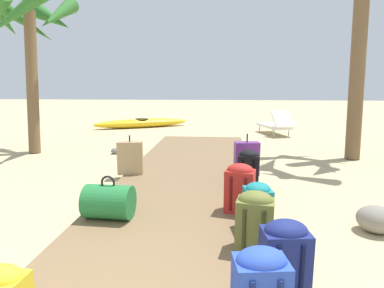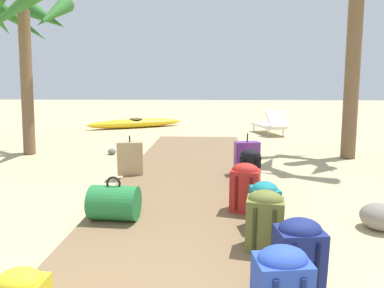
{
  "view_description": "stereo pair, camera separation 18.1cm",
  "coord_description": "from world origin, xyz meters",
  "px_view_note": "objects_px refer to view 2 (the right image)",
  "views": [
    {
      "loc": [
        0.48,
        -0.86,
        1.55
      ],
      "look_at": [
        0.01,
        4.58,
        0.55
      ],
      "focal_mm": 30.09,
      "sensor_mm": 36.0,
      "label": 1
    },
    {
      "loc": [
        0.3,
        -0.87,
        1.55
      ],
      "look_at": [
        0.01,
        4.58,
        0.55
      ],
      "focal_mm": 30.09,
      "sensor_mm": 36.0,
      "label": 2
    }
  ],
  "objects_px": {
    "backpack_black": "(250,167)",
    "duffel_bag_green": "(114,203)",
    "backpack_red": "(245,186)",
    "suitcase_tan": "(130,158)",
    "palm_tree_far_left": "(23,27)",
    "backpack_navy": "(299,251)",
    "lounge_chair": "(270,124)",
    "backpack_teal": "(264,204)",
    "suitcase_purple": "(247,158)",
    "backpack_olive": "(265,219)",
    "kayak": "(136,123)"
  },
  "relations": [
    {
      "from": "backpack_olive",
      "to": "palm_tree_far_left",
      "type": "distance_m",
      "value": 6.75
    },
    {
      "from": "backpack_red",
      "to": "backpack_teal",
      "type": "height_order",
      "value": "backpack_red"
    },
    {
      "from": "backpack_black",
      "to": "duffel_bag_green",
      "type": "xyz_separation_m",
      "value": [
        -1.65,
        -1.31,
        -0.09
      ]
    },
    {
      "from": "palm_tree_far_left",
      "to": "backpack_red",
      "type": "bearing_deg",
      "value": -37.79
    },
    {
      "from": "lounge_chair",
      "to": "backpack_black",
      "type": "bearing_deg",
      "value": -103.37
    },
    {
      "from": "palm_tree_far_left",
      "to": "lounge_chair",
      "type": "bearing_deg",
      "value": 28.19
    },
    {
      "from": "backpack_black",
      "to": "backpack_teal",
      "type": "height_order",
      "value": "backpack_black"
    },
    {
      "from": "backpack_olive",
      "to": "backpack_navy",
      "type": "xyz_separation_m",
      "value": [
        0.16,
        -0.53,
        -0.02
      ]
    },
    {
      "from": "backpack_black",
      "to": "lounge_chair",
      "type": "xyz_separation_m",
      "value": [
        1.35,
        5.69,
        -0.04
      ]
    },
    {
      "from": "backpack_olive",
      "to": "duffel_bag_green",
      "type": "xyz_separation_m",
      "value": [
        -1.54,
        0.59,
        -0.1
      ]
    },
    {
      "from": "backpack_teal",
      "to": "duffel_bag_green",
      "type": "height_order",
      "value": "backpack_teal"
    },
    {
      "from": "palm_tree_far_left",
      "to": "backpack_olive",
      "type": "bearing_deg",
      "value": -43.81
    },
    {
      "from": "backpack_olive",
      "to": "backpack_teal",
      "type": "bearing_deg",
      "value": 80.53
    },
    {
      "from": "backpack_red",
      "to": "backpack_black",
      "type": "bearing_deg",
      "value": 79.6
    },
    {
      "from": "backpack_teal",
      "to": "lounge_chair",
      "type": "distance_m",
      "value": 7.26
    },
    {
      "from": "backpack_olive",
      "to": "backpack_red",
      "type": "height_order",
      "value": "backpack_red"
    },
    {
      "from": "suitcase_tan",
      "to": "palm_tree_far_left",
      "type": "bearing_deg",
      "value": 144.56
    },
    {
      "from": "suitcase_tan",
      "to": "duffel_bag_green",
      "type": "bearing_deg",
      "value": -81.81
    },
    {
      "from": "backpack_red",
      "to": "suitcase_tan",
      "type": "distance_m",
      "value": 2.3
    },
    {
      "from": "lounge_chair",
      "to": "suitcase_tan",
      "type": "bearing_deg",
      "value": -122.27
    },
    {
      "from": "backpack_red",
      "to": "suitcase_purple",
      "type": "xyz_separation_m",
      "value": [
        0.21,
        1.62,
        -0.03
      ]
    },
    {
      "from": "suitcase_purple",
      "to": "backpack_red",
      "type": "bearing_deg",
      "value": -97.36
    },
    {
      "from": "suitcase_purple",
      "to": "backpack_navy",
      "type": "xyz_separation_m",
      "value": [
        0.03,
        -3.05,
        -0.0
      ]
    },
    {
      "from": "backpack_black",
      "to": "suitcase_tan",
      "type": "bearing_deg",
      "value": 164.79
    },
    {
      "from": "backpack_navy",
      "to": "suitcase_purple",
      "type": "bearing_deg",
      "value": 90.56
    },
    {
      "from": "suitcase_purple",
      "to": "lounge_chair",
      "type": "height_order",
      "value": "lounge_chair"
    },
    {
      "from": "suitcase_tan",
      "to": "kayak",
      "type": "height_order",
      "value": "suitcase_tan"
    },
    {
      "from": "kayak",
      "to": "suitcase_tan",
      "type": "bearing_deg",
      "value": -77.98
    },
    {
      "from": "backpack_teal",
      "to": "backpack_red",
      "type": "bearing_deg",
      "value": 109.16
    },
    {
      "from": "backpack_red",
      "to": "backpack_black",
      "type": "xyz_separation_m",
      "value": [
        0.18,
        0.99,
        -0.02
      ]
    },
    {
      "from": "suitcase_purple",
      "to": "kayak",
      "type": "bearing_deg",
      "value": 117.38
    },
    {
      "from": "backpack_black",
      "to": "backpack_navy",
      "type": "height_order",
      "value": "backpack_black"
    },
    {
      "from": "backpack_red",
      "to": "palm_tree_far_left",
      "type": "distance_m",
      "value": 6.15
    },
    {
      "from": "backpack_red",
      "to": "suitcase_tan",
      "type": "bearing_deg",
      "value": 138.78
    },
    {
      "from": "backpack_red",
      "to": "lounge_chair",
      "type": "bearing_deg",
      "value": 77.06
    },
    {
      "from": "backpack_navy",
      "to": "duffel_bag_green",
      "type": "distance_m",
      "value": 2.04
    },
    {
      "from": "backpack_teal",
      "to": "backpack_navy",
      "type": "distance_m",
      "value": 0.99
    },
    {
      "from": "backpack_navy",
      "to": "duffel_bag_green",
      "type": "bearing_deg",
      "value": 146.77
    },
    {
      "from": "suitcase_purple",
      "to": "kayak",
      "type": "height_order",
      "value": "suitcase_purple"
    },
    {
      "from": "backpack_red",
      "to": "kayak",
      "type": "bearing_deg",
      "value": 111.19
    },
    {
      "from": "suitcase_purple",
      "to": "duffel_bag_green",
      "type": "relative_size",
      "value": 1.28
    },
    {
      "from": "backpack_navy",
      "to": "backpack_red",
      "type": "bearing_deg",
      "value": 99.52
    },
    {
      "from": "suitcase_tan",
      "to": "palm_tree_far_left",
      "type": "height_order",
      "value": "palm_tree_far_left"
    },
    {
      "from": "backpack_olive",
      "to": "kayak",
      "type": "xyz_separation_m",
      "value": [
        -3.2,
        8.95,
        -0.21
      ]
    },
    {
      "from": "duffel_bag_green",
      "to": "suitcase_tan",
      "type": "bearing_deg",
      "value": 98.19
    },
    {
      "from": "palm_tree_far_left",
      "to": "suitcase_tan",
      "type": "bearing_deg",
      "value": -35.44
    },
    {
      "from": "backpack_olive",
      "to": "backpack_navy",
      "type": "bearing_deg",
      "value": -73.18
    },
    {
      "from": "backpack_teal",
      "to": "kayak",
      "type": "bearing_deg",
      "value": 111.08
    },
    {
      "from": "backpack_teal",
      "to": "kayak",
      "type": "xyz_separation_m",
      "value": [
        -3.28,
        8.5,
        -0.18
      ]
    },
    {
      "from": "backpack_red",
      "to": "lounge_chair",
      "type": "relative_size",
      "value": 0.35
    }
  ]
}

